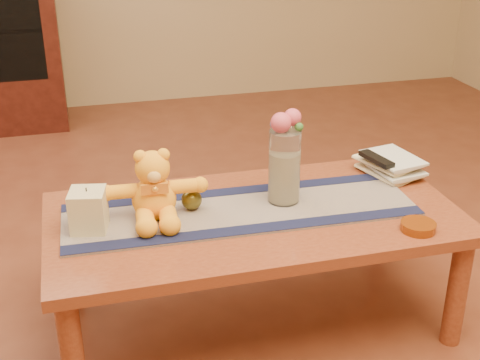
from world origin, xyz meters
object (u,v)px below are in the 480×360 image
object	(u,v)px
amber_dish	(418,227)
tv_remote	(376,159)
pillar_candle	(88,210)
teddy_bear	(153,185)
bronze_ball	(192,200)
glass_vase	(284,167)
book_bottom	(373,176)

from	to	relation	value
amber_dish	tv_remote	bearing A→B (deg)	84.60
pillar_candle	tv_remote	bearing A→B (deg)	6.81
teddy_bear	bronze_ball	size ratio (longest dim) A/B	4.72
pillar_candle	glass_vase	distance (m)	0.67
glass_vase	teddy_bear	bearing A→B (deg)	179.78
teddy_bear	book_bottom	distance (m)	0.86
pillar_candle	bronze_ball	xyz separation A→B (m)	(0.34, 0.05, -0.03)
book_bottom	tv_remote	xyz separation A→B (m)	(0.00, -0.01, 0.07)
glass_vase	tv_remote	world-z (taller)	glass_vase
teddy_bear	tv_remote	size ratio (longest dim) A/B	2.09
glass_vase	bronze_ball	world-z (taller)	glass_vase
glass_vase	book_bottom	xyz separation A→B (m)	(0.39, 0.10, -0.13)
teddy_bear	pillar_candle	distance (m)	0.22
book_bottom	tv_remote	size ratio (longest dim) A/B	1.39
bronze_ball	book_bottom	distance (m)	0.72
teddy_bear	bronze_ball	distance (m)	0.15
pillar_candle	bronze_ball	size ratio (longest dim) A/B	1.88
pillar_candle	book_bottom	distance (m)	1.07
teddy_bear	bronze_ball	xyz separation A→B (m)	(0.13, 0.02, -0.08)
tv_remote	amber_dish	bearing A→B (deg)	-108.83
teddy_bear	bronze_ball	bearing A→B (deg)	10.66
pillar_candle	amber_dish	world-z (taller)	pillar_candle
tv_remote	amber_dish	size ratio (longest dim) A/B	1.40
book_bottom	glass_vase	bearing A→B (deg)	178.40
teddy_bear	pillar_candle	xyz separation A→B (m)	(-0.22, -0.03, -0.05)
glass_vase	amber_dish	xyz separation A→B (m)	(0.36, -0.31, -0.12)
tv_remote	amber_dish	distance (m)	0.41
book_bottom	teddy_bear	bearing A→B (deg)	170.47
book_bottom	amber_dish	size ratio (longest dim) A/B	1.95
book_bottom	tv_remote	distance (m)	0.08
tv_remote	book_bottom	bearing A→B (deg)	90.00
teddy_bear	glass_vase	size ratio (longest dim) A/B	1.29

